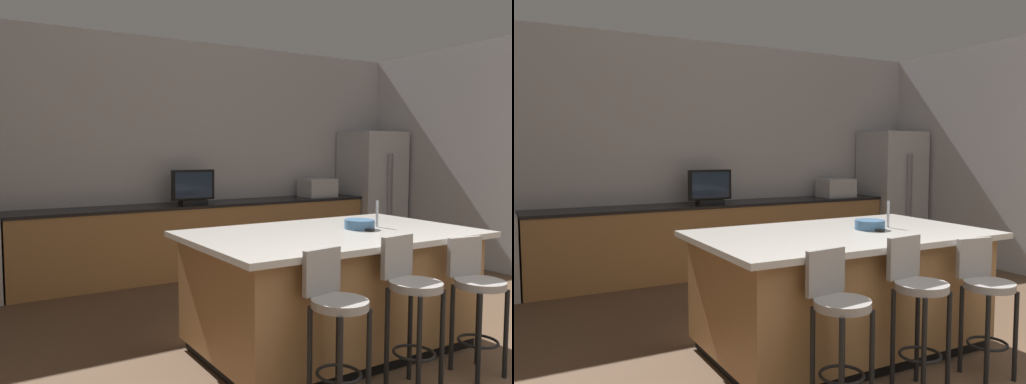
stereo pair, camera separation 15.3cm
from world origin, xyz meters
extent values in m
cube|color=#BCBCC1|center=(0.00, 5.20, 1.50)|extent=(6.97, 0.12, 2.99)
cube|color=#9E7042|center=(-0.01, 4.82, 0.43)|extent=(4.71, 0.60, 0.86)
cube|color=black|center=(-0.01, 4.82, 0.88)|extent=(4.74, 0.62, 0.04)
cube|color=black|center=(-0.22, 1.99, 0.04)|extent=(2.02, 1.12, 0.09)
cube|color=#9E7042|center=(-0.22, 1.99, 0.49)|extent=(2.10, 1.20, 0.80)
cube|color=beige|center=(-0.22, 1.99, 0.91)|extent=(2.26, 1.36, 0.04)
cube|color=#B7BABF|center=(2.77, 4.75, 0.93)|extent=(0.81, 0.73, 1.85)
cylinder|color=gray|center=(2.73, 4.35, 1.02)|extent=(0.02, 0.02, 1.02)
cylinder|color=gray|center=(2.81, 4.35, 1.02)|extent=(0.02, 0.02, 1.02)
cube|color=#B7BABF|center=(1.78, 4.82, 1.03)|extent=(0.48, 0.36, 0.26)
cube|color=black|center=(-0.20, 4.77, 0.92)|extent=(0.34, 0.16, 0.05)
cube|color=black|center=(-0.20, 4.77, 1.14)|extent=(0.56, 0.05, 0.38)
cube|color=#1E2D47|center=(-0.20, 4.74, 1.14)|extent=(0.50, 0.01, 0.32)
cylinder|color=#B2B2B7|center=(-0.17, 4.92, 1.02)|extent=(0.02, 0.02, 0.24)
cylinder|color=#B2B2B7|center=(0.25, 1.99, 1.04)|extent=(0.02, 0.02, 0.22)
cylinder|color=gray|center=(-0.83, 1.15, 0.67)|extent=(0.34, 0.34, 0.05)
cube|color=gray|center=(-0.85, 1.30, 0.83)|extent=(0.29, 0.07, 0.28)
cylinder|color=black|center=(-0.93, 1.02, 0.32)|extent=(0.03, 0.03, 0.64)
cylinder|color=black|center=(-0.69, 1.05, 0.32)|extent=(0.03, 0.03, 0.64)
cylinder|color=black|center=(-0.97, 1.26, 0.32)|extent=(0.03, 0.03, 0.64)
cylinder|color=black|center=(-0.72, 1.29, 0.32)|extent=(0.03, 0.03, 0.64)
torus|color=black|center=(-0.83, 1.15, 0.24)|extent=(0.28, 0.28, 0.02)
cylinder|color=gray|center=(-0.22, 1.13, 0.70)|extent=(0.34, 0.34, 0.05)
cube|color=gray|center=(-0.24, 1.28, 0.86)|extent=(0.29, 0.07, 0.28)
cylinder|color=black|center=(-0.33, 1.00, 0.34)|extent=(0.03, 0.03, 0.67)
cylinder|color=black|center=(-0.08, 1.03, 0.34)|extent=(0.03, 0.03, 0.67)
cylinder|color=black|center=(-0.36, 1.24, 0.34)|extent=(0.03, 0.03, 0.67)
cylinder|color=black|center=(-0.11, 1.27, 0.34)|extent=(0.03, 0.03, 0.67)
torus|color=black|center=(-0.22, 1.13, 0.25)|extent=(0.28, 0.28, 0.02)
cylinder|color=gray|center=(0.37, 1.09, 0.64)|extent=(0.34, 0.34, 0.05)
cube|color=gray|center=(0.39, 1.24, 0.81)|extent=(0.29, 0.07, 0.28)
cylinder|color=black|center=(0.23, 0.98, 0.31)|extent=(0.03, 0.03, 0.62)
cylinder|color=black|center=(0.47, 0.95, 0.31)|extent=(0.03, 0.03, 0.62)
cylinder|color=black|center=(0.26, 1.23, 0.31)|extent=(0.03, 0.03, 0.62)
cylinder|color=black|center=(0.50, 1.19, 0.31)|extent=(0.03, 0.03, 0.62)
torus|color=black|center=(0.37, 1.09, 0.23)|extent=(0.28, 0.28, 0.02)
cylinder|color=#3F668C|center=(0.05, 1.98, 0.97)|extent=(0.24, 0.24, 0.08)
cube|color=black|center=(0.03, 1.91, 0.94)|extent=(0.12, 0.17, 0.01)
cube|color=black|center=(0.02, 1.89, 0.94)|extent=(0.11, 0.17, 0.02)
camera|label=1|loc=(-2.73, -1.13, 1.56)|focal=35.85mm
camera|label=2|loc=(-2.60, -1.21, 1.56)|focal=35.85mm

